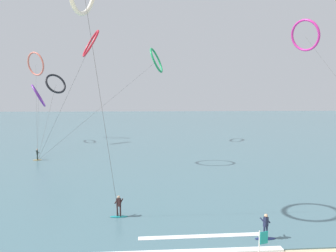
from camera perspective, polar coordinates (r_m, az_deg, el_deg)
The scene contains 12 objects.
sea_water at distance 117.68m, azimuth -2.86°, elevation 0.70°, with size 400.00×200.00×0.08m, color #476B75.
surfer_amber at distance 49.53m, azimuth -23.37°, elevation -5.08°, with size 1.40×0.71×1.70m.
surfer_navy at distance 21.94m, azimuth 17.88°, elevation -17.79°, with size 1.40×0.71×1.70m.
surfer_teal at distance 24.73m, azimuth -9.24°, elevation -14.91°, with size 1.40×0.69×1.70m.
kite_violet at distance 68.76m, azimuth -23.19°, elevation 5.28°, with size 8.14×21.94×12.27m.
kite_crimson at distance 42.58m, azimuth -14.35°, elevation 14.79°, with size 10.87×6.94×18.37m.
kite_coral at distance 75.00m, azimuth -23.64°, elevation 10.64°, with size 10.93×26.52×19.62m.
kite_magenta at distance 50.02m, azimuth 24.40°, elevation 15.26°, with size 4.21×28.24×20.70m.
kite_emerald at distance 64.99m, azimuth -2.21°, elevation 12.22°, with size 20.46×21.59×19.90m.
kite_charcoal at distance 64.65m, azimuth -20.36°, elevation 7.46°, with size 4.59×18.45×14.25m.
beach_flag at distance 16.22m, azimuth 17.07°, elevation -21.67°, with size 0.47×0.15×3.07m.
wave_crest_mid at distance 21.69m, azimuth 6.08°, elevation -20.04°, with size 8.26×0.50×0.12m, color white.
Camera 1 is at (-2.23, -11.20, 9.30)m, focal length 32.40 mm.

